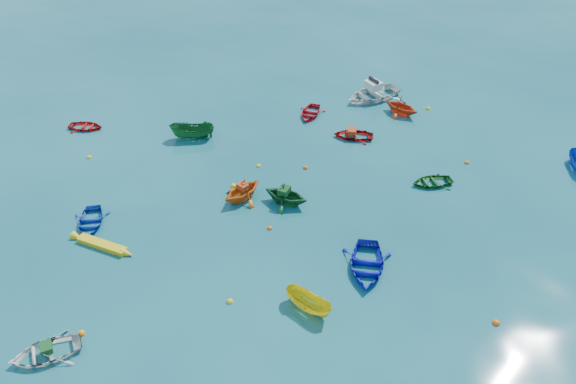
% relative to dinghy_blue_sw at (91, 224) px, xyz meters
% --- Properties ---
extents(ground, '(160.00, 160.00, 0.00)m').
position_rel_dinghy_blue_sw_xyz_m(ground, '(10.28, 0.29, 0.00)').
color(ground, '#0B4850').
rests_on(ground, ground).
extents(dinghy_blue_sw, '(3.02, 3.44, 0.59)m').
position_rel_dinghy_blue_sw_xyz_m(dinghy_blue_sw, '(0.00, 0.00, 0.00)').
color(dinghy_blue_sw, '#0D31A9').
rests_on(dinghy_blue_sw, ground).
extents(dinghy_white_near, '(3.73, 3.60, 0.63)m').
position_rel_dinghy_blue_sw_xyz_m(dinghy_white_near, '(2.80, -8.58, 0.00)').
color(dinghy_white_near, silver).
rests_on(dinghy_white_near, ground).
extents(dinghy_blue_se, '(3.05, 3.97, 0.77)m').
position_rel_dinghy_blue_sw_xyz_m(dinghy_blue_se, '(15.74, 0.36, 0.00)').
color(dinghy_blue_se, '#0D12AA').
rests_on(dinghy_blue_se, ground).
extents(dinghy_orange_w, '(3.41, 3.57, 1.46)m').
position_rel_dinghy_blue_sw_xyz_m(dinghy_orange_w, '(7.64, 4.50, 0.00)').
color(dinghy_orange_w, '#D56014').
rests_on(dinghy_orange_w, ground).
extents(sampan_yellow_mid, '(2.80, 2.01, 1.02)m').
position_rel_dinghy_blue_sw_xyz_m(sampan_yellow_mid, '(13.44, -3.07, 0.00)').
color(sampan_yellow_mid, yellow).
rests_on(sampan_yellow_mid, ground).
extents(dinghy_green_e, '(3.15, 2.79, 0.54)m').
position_rel_dinghy_blue_sw_xyz_m(dinghy_green_e, '(18.65, 8.88, 0.00)').
color(dinghy_green_e, '#135216').
rests_on(dinghy_green_e, ground).
extents(dinghy_red_nw, '(2.69, 2.07, 0.52)m').
position_rel_dinghy_blue_sw_xyz_m(dinghy_red_nw, '(-6.00, 9.66, 0.00)').
color(dinghy_red_nw, '#A7100D').
rests_on(dinghy_red_nw, ground).
extents(dinghy_green_n, '(3.11, 2.81, 1.43)m').
position_rel_dinghy_blue_sw_xyz_m(dinghy_green_n, '(10.29, 4.71, 0.00)').
color(dinghy_green_n, '#135225').
rests_on(dinghy_green_n, ground).
extents(dinghy_red_ne, '(2.99, 2.29, 0.58)m').
position_rel_dinghy_blue_sw_xyz_m(dinghy_red_ne, '(12.98, 13.26, 0.00)').
color(dinghy_red_ne, '#9F0E0D').
rests_on(dinghy_red_ne, ground).
extents(dinghy_red_far, '(2.14, 2.87, 0.57)m').
position_rel_dinghy_blue_sw_xyz_m(dinghy_red_far, '(9.32, 15.68, 0.00)').
color(dinghy_red_far, red).
rests_on(dinghy_red_far, ground).
extents(dinghy_orange_far, '(3.50, 3.34, 1.43)m').
position_rel_dinghy_blue_sw_xyz_m(dinghy_orange_far, '(15.92, 17.60, 0.00)').
color(dinghy_orange_far, red).
rests_on(dinghy_orange_far, ground).
extents(sampan_green_far, '(3.32, 2.07, 1.20)m').
position_rel_dinghy_blue_sw_xyz_m(sampan_green_far, '(2.02, 10.36, 0.00)').
color(sampan_green_far, '#145624').
rests_on(sampan_green_far, ground).
extents(kayak_yellow, '(3.76, 1.13, 0.37)m').
position_rel_dinghy_blue_sw_xyz_m(kayak_yellow, '(1.60, -1.54, 0.00)').
color(kayak_yellow, gold).
rests_on(kayak_yellow, ground).
extents(motorboat_white, '(5.69, 5.69, 1.57)m').
position_rel_dinghy_blue_sw_xyz_m(motorboat_white, '(13.50, 19.64, 0.00)').
color(motorboat_white, silver).
rests_on(motorboat_white, ground).
extents(tarp_green_a, '(0.78, 0.80, 0.31)m').
position_rel_dinghy_blue_sw_xyz_m(tarp_green_a, '(2.88, -8.52, 0.47)').
color(tarp_green_a, '#134E1D').
rests_on(tarp_green_a, dinghy_white_near).
extents(tarp_orange_a, '(0.78, 0.72, 0.30)m').
position_rel_dinghy_blue_sw_xyz_m(tarp_orange_a, '(7.67, 4.54, 0.88)').
color(tarp_orange_a, '#C73D14').
rests_on(tarp_orange_a, dinghy_orange_w).
extents(tarp_green_b, '(0.70, 0.84, 0.36)m').
position_rel_dinghy_blue_sw_xyz_m(tarp_green_b, '(10.19, 4.73, 0.89)').
color(tarp_green_b, '#104218').
rests_on(tarp_green_b, dinghy_green_n).
extents(tarp_orange_b, '(0.65, 0.81, 0.37)m').
position_rel_dinghy_blue_sw_xyz_m(tarp_orange_b, '(12.88, 13.25, 0.47)').
color(tarp_orange_b, '#B43A12').
rests_on(tarp_orange_b, dinghy_red_ne).
extents(buoy_or_a, '(0.37, 0.37, 0.37)m').
position_rel_dinghy_blue_sw_xyz_m(buoy_or_a, '(3.66, -7.14, 0.00)').
color(buoy_or_a, orange).
rests_on(buoy_or_a, ground).
extents(buoy_ye_a, '(0.34, 0.34, 0.34)m').
position_rel_dinghy_blue_sw_xyz_m(buoy_ye_a, '(9.64, -3.60, 0.00)').
color(buoy_ye_a, gold).
rests_on(buoy_ye_a, ground).
extents(buoy_or_b, '(0.36, 0.36, 0.36)m').
position_rel_dinghy_blue_sw_xyz_m(buoy_or_b, '(22.14, -1.76, 0.00)').
color(buoy_or_b, '#FC560D').
rests_on(buoy_or_b, ground).
extents(buoy_ye_b, '(0.32, 0.32, 0.32)m').
position_rel_dinghy_blue_sw_xyz_m(buoy_ye_b, '(-3.75, 6.22, 0.00)').
color(buoy_ye_b, yellow).
rests_on(buoy_ye_b, ground).
extents(buoy_or_c, '(0.31, 0.31, 0.31)m').
position_rel_dinghy_blue_sw_xyz_m(buoy_or_c, '(10.00, 2.19, 0.00)').
color(buoy_or_c, '#F3610D').
rests_on(buoy_or_c, ground).
extents(buoy_ye_c, '(0.39, 0.39, 0.39)m').
position_rel_dinghy_blue_sw_xyz_m(buoy_ye_c, '(6.70, 5.54, 0.00)').
color(buoy_ye_c, yellow).
rests_on(buoy_ye_c, ground).
extents(buoy_or_d, '(0.33, 0.33, 0.33)m').
position_rel_dinghy_blue_sw_xyz_m(buoy_or_d, '(20.81, 11.85, 0.00)').
color(buoy_or_d, '#E45C0C').
rests_on(buoy_or_d, ground).
extents(buoy_ye_d, '(0.30, 0.30, 0.30)m').
position_rel_dinghy_blue_sw_xyz_m(buoy_ye_d, '(7.56, 8.06, 0.00)').
color(buoy_ye_d, yellow).
rests_on(buoy_ye_d, ground).
extents(buoy_or_e, '(0.34, 0.34, 0.34)m').
position_rel_dinghy_blue_sw_xyz_m(buoy_or_e, '(10.60, 8.61, 0.00)').
color(buoy_or_e, '#D1540B').
rests_on(buoy_or_e, ground).
extents(buoy_ye_e, '(0.38, 0.38, 0.38)m').
position_rel_dinghy_blue_sw_xyz_m(buoy_ye_e, '(17.92, 18.85, 0.00)').
color(buoy_ye_e, yellow).
rests_on(buoy_ye_e, ground).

